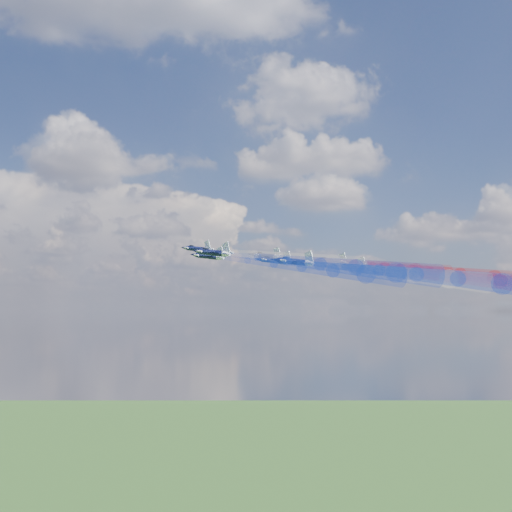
{
  "coord_description": "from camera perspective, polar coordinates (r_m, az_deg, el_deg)",
  "views": [
    {
      "loc": [
        -5.84,
        -147.88,
        141.68
      ],
      "look_at": [
        2.27,
        -12.58,
        153.63
      ],
      "focal_mm": 44.09,
      "sensor_mm": 36.0,
      "label": 1
    }
  ],
  "objects": [
    {
      "name": "jet_lead",
      "position": [
        149.06,
        -5.4,
        0.65
      ],
      "size": [
        13.74,
        13.87,
        4.61
      ],
      "primitive_type": null,
      "rotation": [
        0.13,
        -0.04,
        0.77
      ],
      "color": "black"
    },
    {
      "name": "trail_lead",
      "position": [
        131.35,
        2.04,
        -0.09
      ],
      "size": [
        31.57,
        32.2,
        9.2
      ],
      "primitive_type": null,
      "rotation": [
        0.13,
        -0.04,
        0.77
      ],
      "color": "white"
    },
    {
      "name": "jet_inner_left",
      "position": [
        133.22,
        -4.39,
        -0.02
      ],
      "size": [
        13.74,
        13.87,
        4.61
      ],
      "primitive_type": null,
      "rotation": [
        0.13,
        -0.04,
        0.77
      ],
      "color": "black"
    },
    {
      "name": "trail_inner_left",
      "position": [
        116.05,
        4.21,
        -0.95
      ],
      "size": [
        31.57,
        32.2,
        9.2
      ],
      "primitive_type": null,
      "rotation": [
        0.13,
        -0.04,
        0.77
      ],
      "color": "blue"
    },
    {
      "name": "jet_inner_right",
      "position": [
        148.32,
        0.82,
        0.03
      ],
      "size": [
        13.74,
        13.87,
        4.61
      ],
      "primitive_type": null,
      "rotation": [
        0.13,
        -0.04,
        0.77
      ],
      "color": "black"
    },
    {
      "name": "trail_inner_right",
      "position": [
        132.85,
        9.03,
        -0.78
      ],
      "size": [
        31.57,
        32.2,
        9.2
      ],
      "primitive_type": null,
      "rotation": [
        0.13,
        -0.04,
        0.77
      ],
      "color": "red"
    },
    {
      "name": "jet_outer_left",
      "position": [
        119.06,
        -3.99,
        0.31
      ],
      "size": [
        13.74,
        13.87,
        4.61
      ],
      "primitive_type": null,
      "rotation": [
        0.13,
        -0.04,
        0.77
      ],
      "color": "black"
    },
    {
      "name": "trail_outer_left",
      "position": [
        102.2,
        5.86,
        -0.7
      ],
      "size": [
        31.57,
        32.2,
        9.2
      ],
      "primitive_type": null,
      "rotation": [
        0.13,
        -0.04,
        0.77
      ],
      "color": "blue"
    },
    {
      "name": "jet_center_third",
      "position": [
        132.41,
        1.62,
        -0.41
      ],
      "size": [
        13.74,
        13.87,
        4.61
      ],
      "primitive_type": null,
      "rotation": [
        0.13,
        -0.04,
        0.77
      ],
      "color": "black"
    },
    {
      "name": "trail_center_third",
      "position": [
        117.44,
        11.03,
        -1.38
      ],
      "size": [
        31.57,
        32.2,
        9.2
      ],
      "primitive_type": null,
      "rotation": [
        0.13,
        -0.04,
        0.77
      ],
      "color": "white"
    },
    {
      "name": "jet_outer_right",
      "position": [
        149.61,
        6.74,
        -0.46
      ],
      "size": [
        13.74,
        13.87,
        4.61
      ],
      "primitive_type": null,
      "rotation": [
        0.13,
        -0.04,
        0.77
      ],
      "color": "black"
    },
    {
      "name": "trail_outer_right",
      "position": [
        136.4,
        15.43,
        -1.3
      ],
      "size": [
        31.57,
        32.2,
        9.2
      ],
      "primitive_type": null,
      "rotation": [
        0.13,
        -0.04,
        0.77
      ],
      "color": "red"
    },
    {
      "name": "jet_rear_left",
      "position": [
        117.9,
        3.41,
        -0.51
      ],
      "size": [
        13.74,
        13.87,
        4.61
      ],
      "primitive_type": null,
      "rotation": [
        0.13,
        -0.04,
        0.77
      ],
      "color": "black"
    },
    {
      "name": "trail_rear_left",
      "position": [
        103.85,
        14.35,
        -1.62
      ],
      "size": [
        31.57,
        32.2,
        9.2
      ],
      "primitive_type": null,
      "rotation": [
        0.13,
        -0.04,
        0.77
      ],
      "color": "blue"
    },
    {
      "name": "jet_rear_right",
      "position": [
        133.32,
        8.24,
        -0.93
      ],
      "size": [
        13.74,
        13.87,
        4.61
      ],
      "primitive_type": null,
      "rotation": [
        0.13,
        -0.04,
        0.77
      ],
      "color": "black"
    },
    {
      "name": "trail_rear_right",
      "position": [
        120.95,
        18.23,
        -1.92
      ],
      "size": [
        31.57,
        32.2,
        9.2
      ],
      "primitive_type": null,
      "rotation": [
        0.13,
        -0.04,
        0.77
      ],
      "color": "red"
    }
  ]
}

